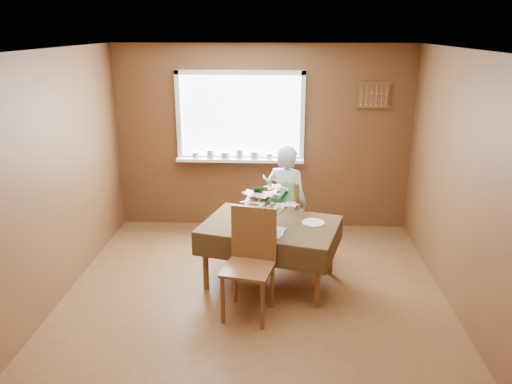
# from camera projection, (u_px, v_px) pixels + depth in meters

# --- Properties ---
(floor) EXTENTS (4.50, 4.50, 0.00)m
(floor) POSITION_uv_depth(u_px,v_px,m) (253.00, 308.00, 5.03)
(floor) COLOR brown
(floor) RESTS_ON ground
(ceiling) EXTENTS (4.50, 4.50, 0.00)m
(ceiling) POSITION_uv_depth(u_px,v_px,m) (253.00, 51.00, 4.24)
(ceiling) COLOR white
(ceiling) RESTS_ON wall_back
(wall_back) EXTENTS (4.00, 0.00, 4.00)m
(wall_back) POSITION_uv_depth(u_px,v_px,m) (263.00, 139.00, 6.77)
(wall_back) COLOR brown
(wall_back) RESTS_ON floor
(wall_front) EXTENTS (4.00, 0.00, 4.00)m
(wall_front) POSITION_uv_depth(u_px,v_px,m) (227.00, 330.00, 2.50)
(wall_front) COLOR brown
(wall_front) RESTS_ON floor
(wall_left) EXTENTS (0.00, 4.50, 4.50)m
(wall_left) POSITION_uv_depth(u_px,v_px,m) (43.00, 187.00, 4.73)
(wall_left) COLOR brown
(wall_left) RESTS_ON floor
(wall_right) EXTENTS (0.00, 4.50, 4.50)m
(wall_right) POSITION_uv_depth(u_px,v_px,m) (472.00, 194.00, 4.54)
(wall_right) COLOR brown
(wall_right) RESTS_ON floor
(window_assembly) EXTENTS (1.72, 0.20, 1.22)m
(window_assembly) POSITION_uv_depth(u_px,v_px,m) (240.00, 133.00, 6.70)
(window_assembly) COLOR white
(window_assembly) RESTS_ON wall_back
(spoon_rack) EXTENTS (0.44, 0.05, 0.33)m
(spoon_rack) POSITION_uv_depth(u_px,v_px,m) (374.00, 95.00, 6.47)
(spoon_rack) COLOR brown
(spoon_rack) RESTS_ON wall_back
(dining_table) EXTENTS (1.62, 1.30, 0.69)m
(dining_table) POSITION_uv_depth(u_px,v_px,m) (270.00, 231.00, 5.37)
(dining_table) COLOR brown
(dining_table) RESTS_ON floor
(chair_far) EXTENTS (0.57, 0.57, 0.97)m
(chair_far) POSITION_uv_depth(u_px,v_px,m) (287.00, 214.00, 6.08)
(chair_far) COLOR brown
(chair_far) RESTS_ON floor
(chair_near) EXTENTS (0.54, 0.54, 1.06)m
(chair_near) POSITION_uv_depth(u_px,v_px,m) (251.00, 258.00, 4.81)
(chair_near) COLOR brown
(chair_near) RESTS_ON floor
(seated_woman) EXTENTS (0.60, 0.50, 1.41)m
(seated_woman) POSITION_uv_depth(u_px,v_px,m) (286.00, 203.00, 5.93)
(seated_woman) COLOR white
(seated_woman) RESTS_ON floor
(flower_bouquet) EXTENTS (0.53, 0.53, 0.46)m
(flower_bouquet) POSITION_uv_depth(u_px,v_px,m) (270.00, 202.00, 5.11)
(flower_bouquet) COLOR white
(flower_bouquet) RESTS_ON dining_table
(side_plate) EXTENTS (0.29, 0.29, 0.01)m
(side_plate) POSITION_uv_depth(u_px,v_px,m) (313.00, 223.00, 5.35)
(side_plate) COLOR white
(side_plate) RESTS_ON dining_table
(table_knife) EXTENTS (0.03, 0.22, 0.00)m
(table_knife) POSITION_uv_depth(u_px,v_px,m) (283.00, 231.00, 5.12)
(table_knife) COLOR silver
(table_knife) RESTS_ON dining_table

